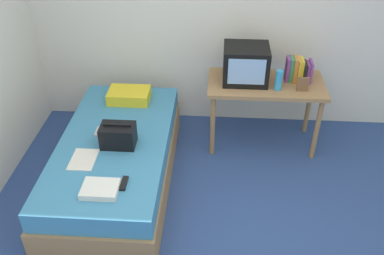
# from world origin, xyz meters

# --- Properties ---
(ground_plane) EXTENTS (8.00, 8.00, 0.00)m
(ground_plane) POSITION_xyz_m (0.00, 0.00, 0.00)
(ground_plane) COLOR #2D4784
(wall_back) EXTENTS (5.20, 0.10, 2.60)m
(wall_back) POSITION_xyz_m (0.00, 2.00, 1.30)
(wall_back) COLOR silver
(wall_back) RESTS_ON ground
(bed) EXTENTS (1.00, 2.00, 0.50)m
(bed) POSITION_xyz_m (-0.87, 0.75, 0.25)
(bed) COLOR #9E754C
(bed) RESTS_ON ground
(desk) EXTENTS (1.16, 0.60, 0.73)m
(desk) POSITION_xyz_m (0.54, 1.49, 0.64)
(desk) COLOR #9E754C
(desk) RESTS_ON ground
(tv) EXTENTS (0.44, 0.39, 0.36)m
(tv) POSITION_xyz_m (0.32, 1.52, 0.91)
(tv) COLOR black
(tv) RESTS_ON desk
(water_bottle) EXTENTS (0.07, 0.07, 0.20)m
(water_bottle) POSITION_xyz_m (0.64, 1.35, 0.84)
(water_bottle) COLOR #3399DB
(water_bottle) RESTS_ON desk
(book_row) EXTENTS (0.25, 0.16, 0.25)m
(book_row) POSITION_xyz_m (0.85, 1.55, 0.85)
(book_row) COLOR #7A3D89
(book_row) RESTS_ON desk
(picture_frame) EXTENTS (0.11, 0.02, 0.14)m
(picture_frame) POSITION_xyz_m (0.87, 1.34, 0.81)
(picture_frame) COLOR brown
(picture_frame) RESTS_ON desk
(pillow) EXTENTS (0.42, 0.29, 0.12)m
(pillow) POSITION_xyz_m (-0.85, 1.44, 0.56)
(pillow) COLOR yellow
(pillow) RESTS_ON bed
(handbag) EXTENTS (0.30, 0.20, 0.23)m
(handbag) POSITION_xyz_m (-0.80, 0.67, 0.60)
(handbag) COLOR black
(handbag) RESTS_ON bed
(magazine) EXTENTS (0.21, 0.29, 0.01)m
(magazine) POSITION_xyz_m (-1.06, 0.44, 0.50)
(magazine) COLOR white
(magazine) RESTS_ON bed
(remote_dark) EXTENTS (0.04, 0.16, 0.02)m
(remote_dark) POSITION_xyz_m (-0.65, 0.16, 0.51)
(remote_dark) COLOR black
(remote_dark) RESTS_ON bed
(remote_silver) EXTENTS (0.04, 0.14, 0.02)m
(remote_silver) POSITION_xyz_m (-1.03, 0.84, 0.51)
(remote_silver) COLOR #B7B7BC
(remote_silver) RESTS_ON bed
(folded_towel) EXTENTS (0.28, 0.22, 0.05)m
(folded_towel) POSITION_xyz_m (-0.82, 0.07, 0.53)
(folded_towel) COLOR white
(folded_towel) RESTS_ON bed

